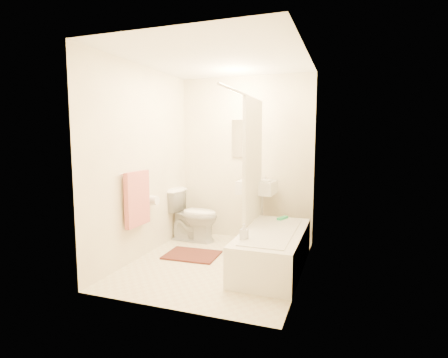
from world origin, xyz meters
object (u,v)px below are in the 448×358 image
(toilet, at_px, (193,215))
(bathtub, at_px, (273,249))
(bath_mat, at_px, (192,255))
(soap_bottle, at_px, (244,232))
(sink, at_px, (257,209))

(toilet, bearing_deg, bathtub, -115.11)
(bath_mat, xyz_separation_m, soap_bottle, (0.84, -0.49, 0.51))
(soap_bottle, bearing_deg, bathtub, 62.90)
(toilet, xyz_separation_m, soap_bottle, (1.12, -1.14, 0.15))
(toilet, xyz_separation_m, bathtub, (1.34, -0.71, -0.16))
(sink, distance_m, bath_mat, 1.14)
(sink, bearing_deg, bath_mat, -126.78)
(toilet, xyz_separation_m, sink, (0.93, 0.15, 0.12))
(toilet, relative_size, sink, 0.77)
(soap_bottle, bearing_deg, bath_mat, 149.50)
(bathtub, distance_m, soap_bottle, 0.58)
(sink, height_order, bathtub, sink)
(soap_bottle, bearing_deg, sink, 98.24)
(bath_mat, bearing_deg, toilet, 113.24)
(sink, distance_m, soap_bottle, 1.31)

